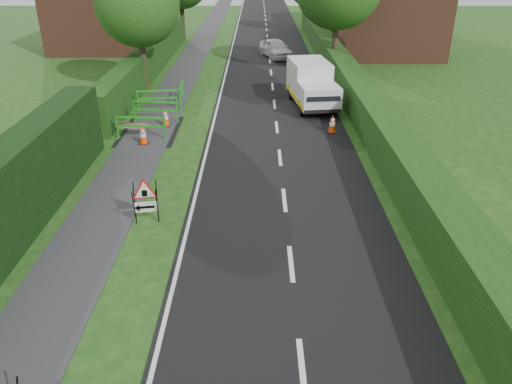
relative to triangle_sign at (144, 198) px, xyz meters
name	(u,v)px	position (x,y,z in m)	size (l,w,h in m)	color
ground	(188,288)	(1.58, -3.06, -0.82)	(120.00, 120.00, 0.00)	#1B4313
road_surface	(267,38)	(4.08, 31.94, -0.82)	(6.00, 90.00, 0.02)	black
footpath	(204,38)	(-1.42, 31.94, -0.82)	(2.00, 90.00, 0.02)	#2D2D30
hedge_west_far	(152,73)	(-3.42, 18.94, -0.82)	(1.00, 24.00, 1.80)	#14380F
hedge_east	(350,99)	(8.08, 12.94, -0.82)	(1.20, 50.00, 1.50)	#14380F
house_west	(102,9)	(-8.42, 26.94, 2.07)	(7.50, 7.40, 7.88)	brown
house_east_a	(389,13)	(12.58, 24.94, 2.07)	(7.50, 7.40, 7.88)	brown
tree_nw	(137,4)	(-3.02, 14.94, 3.66)	(4.40, 4.40, 6.70)	#2D2116
triangle_sign	(144,198)	(0.00, 0.00, 0.00)	(0.94, 0.94, 1.19)	black
works_van	(312,83)	(5.90, 11.87, 0.28)	(2.35, 4.76, 2.09)	silver
traffic_cone_0	(332,124)	(6.43, 7.79, -0.43)	(0.38, 0.38, 0.79)	black
traffic_cone_1	(331,105)	(6.76, 10.61, -0.43)	(0.38, 0.38, 0.79)	black
traffic_cone_2	(315,95)	(6.16, 12.41, -0.43)	(0.38, 0.38, 0.79)	black
traffic_cone_3	(143,135)	(-1.39, 6.42, -0.43)	(0.38, 0.38, 0.79)	black
traffic_cone_4	(166,117)	(-0.85, 8.67, -0.43)	(0.38, 0.38, 0.79)	black
ped_barrier_0	(141,124)	(-1.58, 7.00, -0.19)	(2.08, 0.49, 1.00)	#1B951B
ped_barrier_1	(155,108)	(-1.39, 9.25, -0.19)	(2.09, 0.61, 1.00)	#1B951B
ped_barrier_2	(158,97)	(-1.59, 11.16, -0.19)	(2.09, 0.63, 1.00)	#1B951B
ped_barrier_3	(182,91)	(-0.59, 12.13, -0.19)	(0.49, 2.08, 1.00)	#1B951B
redwhite_plank	(133,136)	(-2.04, 7.36, -0.82)	(1.50, 0.04, 0.25)	red
hatchback_car	(276,48)	(4.54, 23.63, -0.19)	(1.51, 3.75, 1.28)	white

